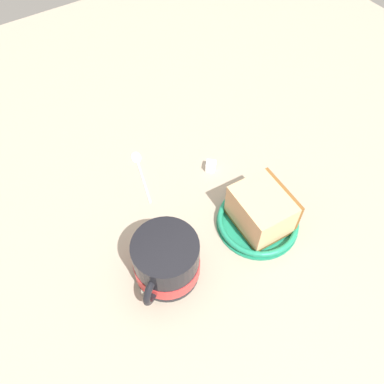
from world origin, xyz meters
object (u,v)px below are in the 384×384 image
teaspoon (138,164)px  small_plate (258,221)px  cake_slice (262,210)px  sugar_cube (211,166)px  tea_mug (166,261)px

teaspoon → small_plate: bearing=115.1°
cake_slice → teaspoon: cake_slice is taller
small_plate → teaspoon: (10.69, -22.79, -0.49)cm
small_plate → cake_slice: bearing=176.6°
small_plate → teaspoon: size_ratio=1.10×
small_plate → cake_slice: 3.38cm
sugar_cube → cake_slice: bearing=89.7°
cake_slice → tea_mug: tea_mug is taller
cake_slice → teaspoon: size_ratio=0.79×
tea_mug → teaspoon: 23.39cm
cake_slice → sugar_cube: (-0.07, -14.42, -3.29)cm
sugar_cube → small_plate: bearing=88.6°
small_plate → tea_mug: size_ratio=1.22×
teaspoon → sugar_cube: bearing=142.8°
cake_slice → tea_mug: (17.89, -0.77, -0.20)cm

